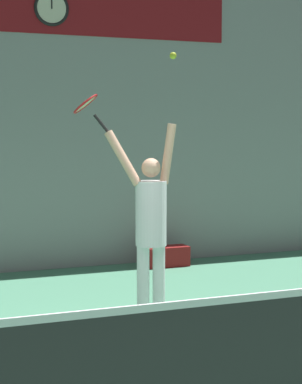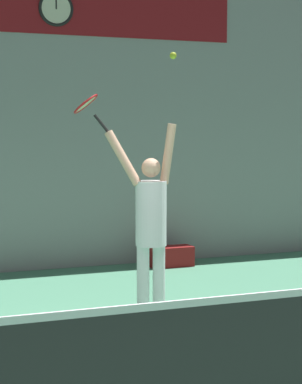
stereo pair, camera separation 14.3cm
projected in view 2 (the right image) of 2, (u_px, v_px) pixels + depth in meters
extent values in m
cube|color=gray|center=(31.00, 98.00, 9.97)|extent=(18.00, 0.10, 5.00)
cube|color=maroon|center=(31.00, 7.00, 9.80)|extent=(6.18, 0.02, 0.72)
cylinder|color=beige|center=(56.00, 8.00, 9.91)|extent=(0.46, 0.02, 0.46)
torus|color=black|center=(56.00, 8.00, 9.91)|extent=(0.51, 0.05, 0.51)
cube|color=black|center=(56.00, 3.00, 9.89)|extent=(0.02, 0.01, 0.19)
cube|color=#2D2D2D|center=(212.00, 371.00, 4.58)|extent=(6.42, 0.01, 0.91)
cube|color=white|center=(213.00, 301.00, 4.53)|extent=(6.42, 0.02, 0.05)
cylinder|color=white|center=(143.00, 287.00, 7.18)|extent=(0.13, 0.13, 0.85)
cylinder|color=white|center=(159.00, 285.00, 7.24)|extent=(0.13, 0.13, 0.85)
cylinder|color=white|center=(151.00, 213.00, 7.14)|extent=(0.32, 0.32, 0.67)
sphere|color=#D8A884|center=(151.00, 168.00, 7.10)|extent=(0.20, 0.20, 0.20)
cylinder|color=#D8A884|center=(168.00, 154.00, 7.12)|extent=(0.19, 0.18, 0.63)
cylinder|color=#D8A884|center=(123.00, 158.00, 7.09)|extent=(0.37, 0.32, 0.58)
cylinder|color=black|center=(101.00, 124.00, 7.11)|extent=(0.16, 0.10, 0.20)
torus|color=red|center=(86.00, 104.00, 7.10)|extent=(0.36, 0.38, 0.21)
cylinder|color=beige|center=(86.00, 104.00, 7.10)|extent=(0.30, 0.33, 0.17)
sphere|color=#CCDB2D|center=(173.00, 56.00, 7.01)|extent=(0.07, 0.07, 0.07)
cube|color=maroon|center=(171.00, 256.00, 10.43)|extent=(0.66, 0.30, 0.30)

